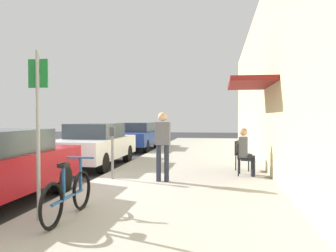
{
  "coord_description": "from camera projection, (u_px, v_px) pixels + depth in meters",
  "views": [
    {
      "loc": [
        3.17,
        -7.45,
        1.7
      ],
      "look_at": [
        0.98,
        6.72,
        1.32
      ],
      "focal_mm": 36.05,
      "sensor_mm": 36.0,
      "label": 1
    }
  ],
  "objects": [
    {
      "name": "cafe_chair_0",
      "position": [
        243.0,
        157.0,
        9.13
      ],
      "size": [
        0.5,
        0.5,
        0.87
      ],
      "color": "black",
      "rests_on": "sidewalk_slab"
    },
    {
      "name": "street_sign",
      "position": [
        38.0,
        121.0,
        5.18
      ],
      "size": [
        0.32,
        0.06,
        2.6
      ],
      "color": "gray",
      "rests_on": "sidewalk_slab"
    },
    {
      "name": "building_facade",
      "position": [
        276.0,
        74.0,
        9.08
      ],
      "size": [
        1.4,
        32.0,
        5.73
      ],
      "color": "beige",
      "rests_on": "ground_plane"
    },
    {
      "name": "bicycle_1",
      "position": [
        68.0,
        195.0,
        5.29
      ],
      "size": [
        0.46,
        1.71,
        0.9
      ],
      "color": "black",
      "rests_on": "sidewalk_slab"
    },
    {
      "name": "ground_plane",
      "position": [
        83.0,
        190.0,
        7.89
      ],
      "size": [
        60.0,
        60.0,
        0.0
      ],
      "primitive_type": "plane",
      "color": "#2D2D30"
    },
    {
      "name": "sidewalk_slab",
      "position": [
        187.0,
        175.0,
        9.52
      ],
      "size": [
        4.5,
        32.0,
        0.12
      ],
      "primitive_type": "cube",
      "color": "#9E9B93",
      "rests_on": "ground_plane"
    },
    {
      "name": "seated_patron_0",
      "position": [
        246.0,
        150.0,
        9.11
      ],
      "size": [
        0.47,
        0.41,
        1.29
      ],
      "color": "#232838",
      "rests_on": "sidewalk_slab"
    },
    {
      "name": "bicycle_0",
      "position": [
        69.0,
        195.0,
        5.24
      ],
      "size": [
        0.46,
        1.71,
        0.9
      ],
      "color": "black",
      "rests_on": "sidewalk_slab"
    },
    {
      "name": "cafe_chair_1",
      "position": [
        241.0,
        153.0,
        10.07
      ],
      "size": [
        0.55,
        0.55,
        0.87
      ],
      "color": "black",
      "rests_on": "sidewalk_slab"
    },
    {
      "name": "pedestrian_standing",
      "position": [
        163.0,
        141.0,
        8.24
      ],
      "size": [
        0.36,
        0.22,
        1.7
      ],
      "color": "#232838",
      "rests_on": "sidewalk_slab"
    },
    {
      "name": "parking_meter",
      "position": [
        112.0,
        149.0,
        8.61
      ],
      "size": [
        0.12,
        0.1,
        1.32
      ],
      "color": "slate",
      "rests_on": "sidewalk_slab"
    },
    {
      "name": "parked_car_1",
      "position": [
        95.0,
        144.0,
        11.59
      ],
      "size": [
        1.8,
        4.4,
        1.48
      ],
      "color": "silver",
      "rests_on": "ground_plane"
    },
    {
      "name": "parked_car_2",
      "position": [
        137.0,
        136.0,
        17.48
      ],
      "size": [
        1.8,
        4.4,
        1.42
      ],
      "color": "navy",
      "rests_on": "ground_plane"
    }
  ]
}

